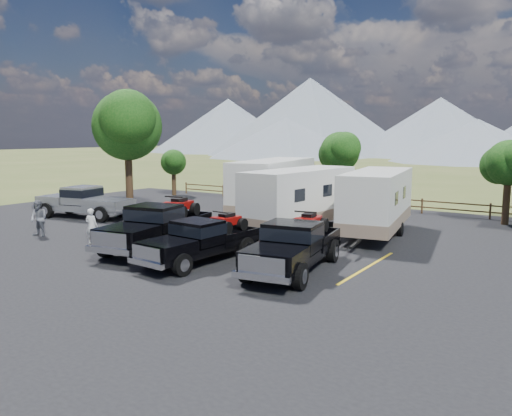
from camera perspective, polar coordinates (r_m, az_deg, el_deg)
The scene contains 18 objects.
ground at distance 19.27m, azimuth -8.94°, elevation -6.81°, with size 320.00×320.00×0.00m, color #485A26.
asphalt_lot at distance 21.49m, azimuth -3.50°, elevation -5.08°, with size 44.00×34.00×0.04m, color black.
stall_lines at distance 22.27m, azimuth -1.94°, elevation -4.53°, with size 12.12×5.50×0.01m.
tree_big_nw at distance 33.90m, azimuth -14.53°, elevation 9.07°, with size 5.54×5.18×7.84m.
tree_ne_a at distance 30.90m, azimuth 26.90°, elevation 4.61°, with size 3.11×2.92×4.76m.
tree_north at distance 35.82m, azimuth 9.53°, elevation 6.34°, with size 3.46×3.24×5.25m.
tree_nw_small at distance 42.04m, azimuth -9.42°, elevation 5.18°, with size 2.59×2.43×3.85m.
rail_fence at distance 34.14m, azimuth 15.22°, elevation 0.63°, with size 36.12×0.12×1.00m.
mountain_range at distance 121.35m, azimuth 24.39°, elevation 8.93°, with size 209.00×71.00×20.00m.
rig_left at distance 22.33m, azimuth -11.12°, elevation -1.90°, with size 3.21×6.81×2.19m.
rig_center at distance 19.74m, azimuth -6.21°, elevation -3.57°, with size 2.27×5.72×1.88m.
rig_right at distance 18.38m, azimuth 4.43°, elevation -4.17°, with size 2.96×6.40×2.05m.
trailer_left at distance 29.83m, azimuth 2.00°, elevation 2.30°, with size 4.04×10.14×3.51m.
trailer_center at distance 25.76m, azimuth 5.01°, elevation 1.01°, with size 2.93×9.35×3.24m.
trailer_right at distance 25.39m, azimuth 13.67°, elevation 0.67°, with size 3.63×9.29×3.21m.
pickup_silver at distance 31.86m, azimuth -19.01°, elevation 0.71°, with size 6.61×3.25×1.90m.
person_a at distance 24.04m, azimuth -18.28°, elevation -1.99°, with size 0.60×0.40×1.66m, color silver.
person_b at distance 26.74m, azimuth -23.58°, elevation -1.10°, with size 0.88×0.68×1.80m, color slate.
Camera 1 is at (12.67, -13.63, 4.99)m, focal length 35.00 mm.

